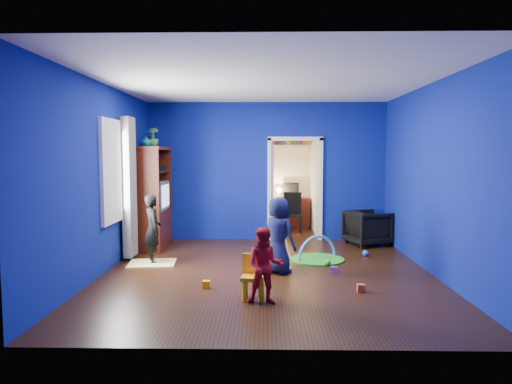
{
  "coord_description": "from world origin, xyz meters",
  "views": [
    {
      "loc": [
        -0.03,
        -6.88,
        1.83
      ],
      "look_at": [
        -0.17,
        0.4,
        1.21
      ],
      "focal_mm": 32.0,
      "sensor_mm": 36.0,
      "label": 1
    }
  ],
  "objects_px": {
    "armchair": "(368,228)",
    "crt_tv": "(154,196)",
    "play_mat": "(317,259)",
    "toddler_red": "(265,266)",
    "folding_chair": "(293,215)",
    "kid_chair": "(253,279)",
    "child_black": "(153,229)",
    "tv_armoire": "(151,198)",
    "child_navy": "(278,235)",
    "hopper_ball": "(275,257)",
    "vase": "(146,141)",
    "study_desk": "(291,213)"
  },
  "relations": [
    {
      "from": "child_black",
      "to": "play_mat",
      "type": "distance_m",
      "value": 2.84
    },
    {
      "from": "vase",
      "to": "study_desk",
      "type": "distance_m",
      "value": 4.28
    },
    {
      "from": "hopper_ball",
      "to": "play_mat",
      "type": "xyz_separation_m",
      "value": [
        0.74,
        0.61,
        -0.18
      ]
    },
    {
      "from": "vase",
      "to": "play_mat",
      "type": "height_order",
      "value": "vase"
    },
    {
      "from": "child_navy",
      "to": "vase",
      "type": "height_order",
      "value": "vase"
    },
    {
      "from": "vase",
      "to": "study_desk",
      "type": "bearing_deg",
      "value": 44.2
    },
    {
      "from": "tv_armoire",
      "to": "play_mat",
      "type": "relative_size",
      "value": 2.11
    },
    {
      "from": "armchair",
      "to": "crt_tv",
      "type": "distance_m",
      "value": 4.28
    },
    {
      "from": "armchair",
      "to": "crt_tv",
      "type": "relative_size",
      "value": 1.09
    },
    {
      "from": "kid_chair",
      "to": "toddler_red",
      "type": "bearing_deg",
      "value": -44.94
    },
    {
      "from": "child_black",
      "to": "vase",
      "type": "relative_size",
      "value": 5.87
    },
    {
      "from": "armchair",
      "to": "folding_chair",
      "type": "xyz_separation_m",
      "value": [
        -1.43,
        1.1,
        0.11
      ]
    },
    {
      "from": "child_navy",
      "to": "crt_tv",
      "type": "bearing_deg",
      "value": 4.53
    },
    {
      "from": "armchair",
      "to": "play_mat",
      "type": "bearing_deg",
      "value": 118.02
    },
    {
      "from": "tv_armoire",
      "to": "crt_tv",
      "type": "relative_size",
      "value": 2.8
    },
    {
      "from": "armchair",
      "to": "hopper_ball",
      "type": "distance_m",
      "value": 2.72
    },
    {
      "from": "hopper_ball",
      "to": "armchair",
      "type": "bearing_deg",
      "value": 45.54
    },
    {
      "from": "crt_tv",
      "to": "folding_chair",
      "type": "height_order",
      "value": "crt_tv"
    },
    {
      "from": "crt_tv",
      "to": "child_black",
      "type": "bearing_deg",
      "value": -77.05
    },
    {
      "from": "child_black",
      "to": "folding_chair",
      "type": "distance_m",
      "value": 3.68
    },
    {
      "from": "play_mat",
      "to": "toddler_red",
      "type": "bearing_deg",
      "value": -111.16
    },
    {
      "from": "child_black",
      "to": "tv_armoire",
      "type": "xyz_separation_m",
      "value": [
        -0.32,
        1.22,
        0.4
      ]
    },
    {
      "from": "study_desk",
      "to": "vase",
      "type": "bearing_deg",
      "value": -135.8
    },
    {
      "from": "armchair",
      "to": "kid_chair",
      "type": "height_order",
      "value": "armchair"
    },
    {
      "from": "kid_chair",
      "to": "play_mat",
      "type": "xyz_separation_m",
      "value": [
        1.05,
        2.12,
        -0.24
      ]
    },
    {
      "from": "child_black",
      "to": "hopper_ball",
      "type": "height_order",
      "value": "child_black"
    },
    {
      "from": "crt_tv",
      "to": "kid_chair",
      "type": "distance_m",
      "value": 3.74
    },
    {
      "from": "crt_tv",
      "to": "study_desk",
      "type": "relative_size",
      "value": 0.8
    },
    {
      "from": "study_desk",
      "to": "kid_chair",
      "type": "bearing_deg",
      "value": -98.04
    },
    {
      "from": "toddler_red",
      "to": "hopper_ball",
      "type": "relative_size",
      "value": 2.4
    },
    {
      "from": "hopper_ball",
      "to": "kid_chair",
      "type": "bearing_deg",
      "value": -101.42
    },
    {
      "from": "child_black",
      "to": "child_navy",
      "type": "bearing_deg",
      "value": -130.55
    },
    {
      "from": "kid_chair",
      "to": "study_desk",
      "type": "relative_size",
      "value": 0.57
    },
    {
      "from": "child_navy",
      "to": "hopper_ball",
      "type": "height_order",
      "value": "child_navy"
    },
    {
      "from": "crt_tv",
      "to": "play_mat",
      "type": "height_order",
      "value": "crt_tv"
    },
    {
      "from": "child_black",
      "to": "tv_armoire",
      "type": "relative_size",
      "value": 0.59
    },
    {
      "from": "study_desk",
      "to": "armchair",
      "type": "bearing_deg",
      "value": -55.25
    },
    {
      "from": "toddler_red",
      "to": "crt_tv",
      "type": "bearing_deg",
      "value": 124.89
    },
    {
      "from": "play_mat",
      "to": "folding_chair",
      "type": "height_order",
      "value": "folding_chair"
    },
    {
      "from": "child_black",
      "to": "toddler_red",
      "type": "height_order",
      "value": "child_black"
    },
    {
      "from": "play_mat",
      "to": "vase",
      "type": "bearing_deg",
      "value": 168.21
    },
    {
      "from": "armchair",
      "to": "folding_chair",
      "type": "height_order",
      "value": "folding_chair"
    },
    {
      "from": "child_navy",
      "to": "play_mat",
      "type": "bearing_deg",
      "value": -86.81
    },
    {
      "from": "vase",
      "to": "crt_tv",
      "type": "relative_size",
      "value": 0.28
    },
    {
      "from": "folding_chair",
      "to": "hopper_ball",
      "type": "bearing_deg",
      "value": -98.86
    },
    {
      "from": "crt_tv",
      "to": "hopper_ball",
      "type": "bearing_deg",
      "value": -34.01
    },
    {
      "from": "tv_armoire",
      "to": "hopper_ball",
      "type": "xyz_separation_m",
      "value": [
        2.35,
        -1.56,
        -0.78
      ]
    },
    {
      "from": "armchair",
      "to": "toddler_red",
      "type": "relative_size",
      "value": 0.81
    },
    {
      "from": "child_navy",
      "to": "crt_tv",
      "type": "distance_m",
      "value": 3.0
    },
    {
      "from": "child_black",
      "to": "tv_armoire",
      "type": "height_order",
      "value": "tv_armoire"
    }
  ]
}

